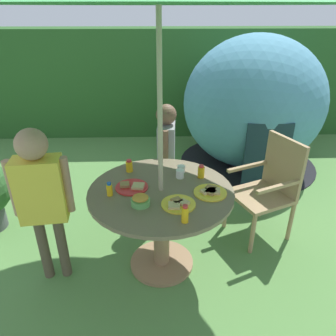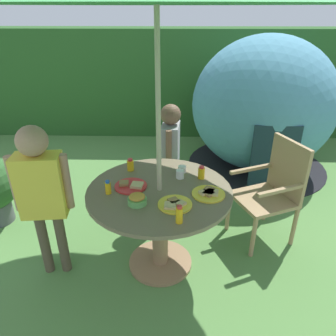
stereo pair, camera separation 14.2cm
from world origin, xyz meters
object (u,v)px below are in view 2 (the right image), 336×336
dome_tent (263,106)px  juice_bottle_far_right (108,188)px  wooden_chair (274,188)px  plate_back_edge (209,193)px  plate_near_right (131,186)px  juice_bottle_near_left (130,165)px  child_in_yellow_shirt (41,186)px  snack_bowl (137,199)px  garden_table (160,211)px  juice_bottle_far_left (201,173)px  cup_far (182,169)px  plate_center_front (175,204)px  child_in_grey_shirt (170,146)px  juice_bottle_center_back (179,215)px  cup_near (180,174)px

dome_tent → juice_bottle_far_right: bearing=-127.2°
wooden_chair → dome_tent: (0.23, 1.54, 0.33)m
plate_back_edge → plate_near_right: (-0.60, 0.10, -0.00)m
plate_back_edge → juice_bottle_near_left: juice_bottle_near_left is taller
child_in_yellow_shirt → plate_back_edge: size_ratio=5.18×
snack_bowl → juice_bottle_far_right: 0.27m
plate_near_right → dome_tent: bearing=52.6°
garden_table → juice_bottle_far_left: juice_bottle_far_left is taller
cup_far → snack_bowl: bearing=-123.5°
plate_center_front → cup_far: 0.51m
dome_tent → plate_near_right: dome_tent is taller
child_in_grey_shirt → child_in_yellow_shirt: (-0.94, -0.95, 0.07)m
juice_bottle_far_right → juice_bottle_center_back: 0.63m
dome_tent → child_in_yellow_shirt: dome_tent is taller
wooden_chair → cup_far: size_ratio=14.41×
garden_table → juice_bottle_far_right: 0.46m
plate_center_front → juice_bottle_near_left: (-0.38, 0.53, 0.04)m
juice_bottle_far_right → plate_back_edge: bearing=0.1°
child_in_yellow_shirt → plate_center_front: child_in_yellow_shirt is taller
juice_bottle_far_right → cup_near: 0.60m
plate_back_edge → plate_center_front: size_ratio=1.02×
snack_bowl → juice_bottle_far_left: bearing=39.0°
child_in_yellow_shirt → cup_far: (1.05, 0.39, -0.05)m
garden_table → plate_center_front: plate_center_front is taller
snack_bowl → plate_near_right: bearing=107.8°
juice_bottle_near_left → cup_far: (0.44, -0.03, -0.02)m
wooden_chair → juice_bottle_near_left: (-1.29, -0.11, 0.27)m
child_in_grey_shirt → snack_bowl: (-0.22, -1.06, 0.03)m
child_in_yellow_shirt → juice_bottle_near_left: (0.60, 0.41, -0.02)m
garden_table → wooden_chair: 1.11m
juice_bottle_center_back → cup_near: juice_bottle_center_back is taller
snack_bowl → plate_back_edge: snack_bowl is taller
juice_bottle_far_right → juice_bottle_center_back: juice_bottle_center_back is taller
plate_center_front → juice_bottle_far_left: bearing=62.1°
dome_tent → juice_bottle_far_left: dome_tent is taller
garden_table → snack_bowl: bearing=-126.6°
dome_tent → plate_near_right: (-1.48, -1.93, -0.10)m
child_in_yellow_shirt → juice_bottle_near_left: size_ratio=11.92×
juice_bottle_far_right → garden_table: bearing=9.5°
child_in_grey_shirt → snack_bowl: bearing=-7.0°
child_in_yellow_shirt → juice_bottle_far_left: bearing=7.2°
plate_center_front → plate_back_edge: bearing=30.8°
juice_bottle_far_left → plate_back_edge: bearing=-81.2°
child_in_yellow_shirt → plate_back_edge: bearing=-4.7°
juice_bottle_near_left → juice_bottle_far_left: 0.61m
garden_table → juice_bottle_far_right: juice_bottle_far_right is taller
child_in_grey_shirt → cup_near: size_ratio=17.24×
child_in_yellow_shirt → snack_bowl: (0.72, -0.11, -0.04)m
snack_bowl → plate_near_right: 0.25m
cup_near → child_in_grey_shirt: bearing=97.8°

